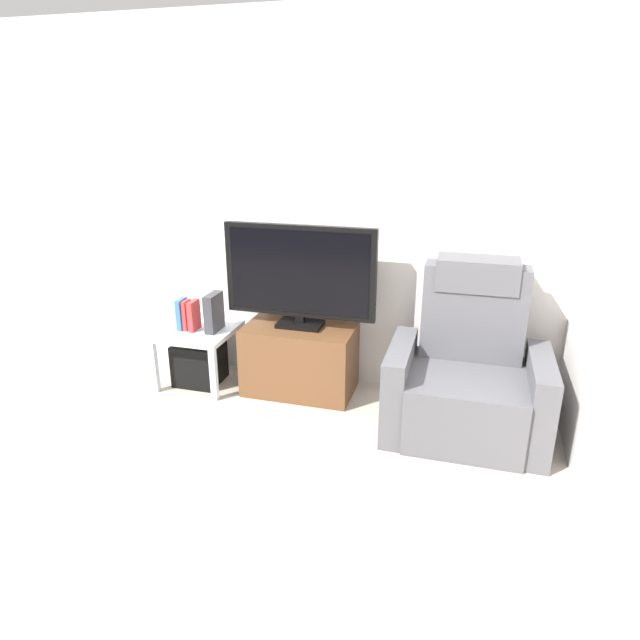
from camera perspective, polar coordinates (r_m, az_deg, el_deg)
name	(u,v)px	position (r m, az deg, el deg)	size (l,w,h in m)	color
ground_plane	(248,450)	(3.43, -7.50, -13.37)	(6.40, 6.40, 0.00)	#B2A899
wall_back	(302,208)	(3.97, -1.89, 11.62)	(6.40, 0.06, 2.60)	silver
wall_side	(633,262)	(2.76, 29.94, 5.26)	(0.06, 4.48, 2.60)	silver
tv_stand	(300,359)	(3.98, -2.13, -4.10)	(0.79, 0.45, 0.50)	brown
television	(299,274)	(3.79, -2.16, 4.80)	(1.08, 0.20, 0.73)	black
recliner_armchair	(468,376)	(3.57, 15.18, -5.64)	(0.98, 0.78, 1.08)	#515156
side_table	(197,337)	(4.18, -12.70, -1.77)	(0.54, 0.54, 0.43)	silver
subwoofer_box	(200,362)	(4.25, -12.49, -4.31)	(0.32, 0.32, 0.32)	black
book_leftmost	(182,314)	(4.14, -14.23, 0.62)	(0.04, 0.13, 0.23)	#3366B2
book_middle	(187,315)	(4.13, -13.75, 0.52)	(0.03, 0.10, 0.22)	red
book_rightmost	(194,316)	(4.10, -13.05, 0.46)	(0.04, 0.13, 0.22)	red
game_console	(214,312)	(4.05, -11.04, 0.79)	(0.07, 0.20, 0.28)	#333338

